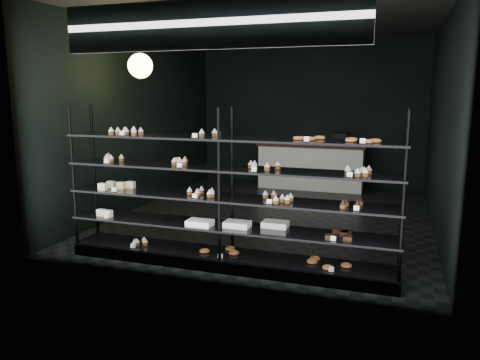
{
  "coord_description": "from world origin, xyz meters",
  "views": [
    {
      "loc": [
        1.9,
        -7.48,
        2.08
      ],
      "look_at": [
        0.02,
        -1.9,
        0.97
      ],
      "focal_mm": 35.0,
      "sensor_mm": 36.0,
      "label": 1
    }
  ],
  "objects": [
    {
      "name": "room",
      "position": [
        0.0,
        0.0,
        1.6
      ],
      "size": [
        5.01,
        6.01,
        3.2
      ],
      "color": "black",
      "rests_on": "ground"
    },
    {
      "name": "display_shelf",
      "position": [
        0.01,
        -2.45,
        0.63
      ],
      "size": [
        4.0,
        0.5,
        1.91
      ],
      "color": "black",
      "rests_on": "room"
    },
    {
      "name": "signage",
      "position": [
        0.0,
        -2.93,
        2.75
      ],
      "size": [
        3.3,
        0.05,
        0.5
      ],
      "color": "#0B0D3A",
      "rests_on": "room"
    },
    {
      "name": "pendant_lamp",
      "position": [
        -1.71,
        -1.32,
        2.45
      ],
      "size": [
        0.35,
        0.35,
        0.91
      ],
      "color": "black",
      "rests_on": "room"
    },
    {
      "name": "service_counter",
      "position": [
        0.17,
        2.5,
        0.5
      ],
      "size": [
        2.3,
        0.65,
        1.23
      ],
      "color": "white",
      "rests_on": "room"
    }
  ]
}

